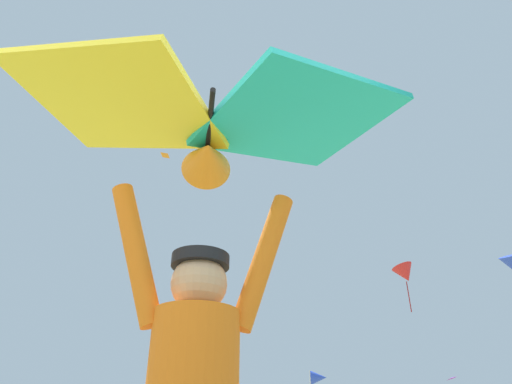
{
  "coord_description": "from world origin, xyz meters",
  "views": [
    {
      "loc": [
        0.72,
        -1.42,
        0.91
      ],
      "look_at": [
        0.3,
        2.67,
        3.22
      ],
      "focal_mm": 32.15,
      "sensor_mm": 36.0,
      "label": 1
    }
  ],
  "objects_px": {
    "distant_kite_orange_overhead_distant": "(165,155)",
    "distant_kite_red_low_left": "(405,274)",
    "distant_kite_purple_low_right": "(452,378)",
    "held_stunt_kite": "(210,122)"
  },
  "relations": [
    {
      "from": "held_stunt_kite",
      "to": "distant_kite_orange_overhead_distant",
      "type": "distance_m",
      "value": 22.31
    },
    {
      "from": "held_stunt_kite",
      "to": "distant_kite_red_low_left",
      "type": "xyz_separation_m",
      "value": [
        5.62,
        20.88,
        6.32
      ]
    },
    {
      "from": "held_stunt_kite",
      "to": "distant_kite_purple_low_right",
      "type": "xyz_separation_m",
      "value": [
        9.85,
        31.22,
        2.7
      ]
    },
    {
      "from": "distant_kite_red_low_left",
      "to": "distant_kite_orange_overhead_distant",
      "type": "bearing_deg",
      "value": -164.85
    },
    {
      "from": "distant_kite_red_low_left",
      "to": "distant_kite_purple_low_right",
      "type": "relative_size",
      "value": 3.09
    },
    {
      "from": "distant_kite_purple_low_right",
      "to": "distant_kite_red_low_left",
      "type": "bearing_deg",
      "value": -112.22
    },
    {
      "from": "distant_kite_orange_overhead_distant",
      "to": "distant_kite_red_low_left",
      "type": "bearing_deg",
      "value": 15.15
    },
    {
      "from": "distant_kite_red_low_left",
      "to": "distant_kite_orange_overhead_distant",
      "type": "height_order",
      "value": "distant_kite_orange_overhead_distant"
    },
    {
      "from": "distant_kite_red_low_left",
      "to": "held_stunt_kite",
      "type": "bearing_deg",
      "value": -105.07
    },
    {
      "from": "held_stunt_kite",
      "to": "distant_kite_purple_low_right",
      "type": "distance_m",
      "value": 32.85
    }
  ]
}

